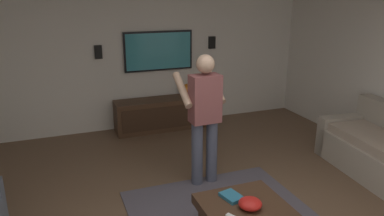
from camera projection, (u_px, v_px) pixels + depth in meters
wall_back_tv at (140, 45)px, 6.39m from camera, size 0.10×6.22×2.89m
media_console at (164, 114)px, 6.54m from camera, size 0.45×1.70×0.55m
tv at (159, 51)px, 6.43m from camera, size 0.05×1.21×0.68m
person_standing at (204, 112)px, 4.49m from camera, size 0.55×0.55×1.64m
bowl at (250, 204)px, 3.45m from camera, size 0.22×0.22×0.10m
book at (232, 196)px, 3.63m from camera, size 0.25×0.20×0.04m
vase_round at (187, 90)px, 6.60m from camera, size 0.22×0.22×0.22m
wall_speaker_left at (212, 42)px, 6.76m from camera, size 0.06×0.12×0.22m
wall_speaker_right at (98, 52)px, 6.09m from camera, size 0.06×0.12×0.22m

